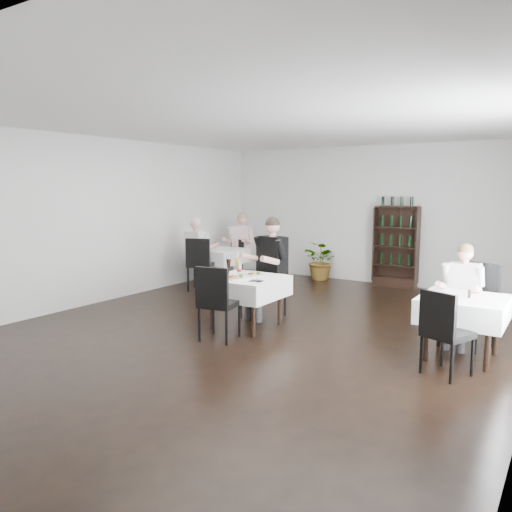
{
  "coord_description": "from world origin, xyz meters",
  "views": [
    {
      "loc": [
        3.81,
        -6.07,
        2.09
      ],
      "look_at": [
        -0.25,
        0.2,
        1.07
      ],
      "focal_mm": 35.0,
      "sensor_mm": 36.0,
      "label": 1
    }
  ],
  "objects_px": {
    "potted_tree": "(322,261)",
    "wine_shelf": "(396,247)",
    "diner_main": "(269,260)",
    "main_table": "(246,287)"
  },
  "relations": [
    {
      "from": "main_table",
      "to": "potted_tree",
      "type": "height_order",
      "value": "potted_tree"
    },
    {
      "from": "potted_tree",
      "to": "diner_main",
      "type": "bearing_deg",
      "value": -78.43
    },
    {
      "from": "wine_shelf",
      "to": "diner_main",
      "type": "bearing_deg",
      "value": -104.24
    },
    {
      "from": "main_table",
      "to": "wine_shelf",
      "type": "bearing_deg",
      "value": 78.22
    },
    {
      "from": "potted_tree",
      "to": "diner_main",
      "type": "height_order",
      "value": "diner_main"
    },
    {
      "from": "main_table",
      "to": "diner_main",
      "type": "relative_size",
      "value": 0.63
    },
    {
      "from": "potted_tree",
      "to": "wine_shelf",
      "type": "bearing_deg",
      "value": 5.01
    },
    {
      "from": "diner_main",
      "to": "wine_shelf",
      "type": "bearing_deg",
      "value": 75.76
    },
    {
      "from": "main_table",
      "to": "potted_tree",
      "type": "relative_size",
      "value": 1.16
    },
    {
      "from": "wine_shelf",
      "to": "main_table",
      "type": "bearing_deg",
      "value": -101.78
    }
  ]
}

